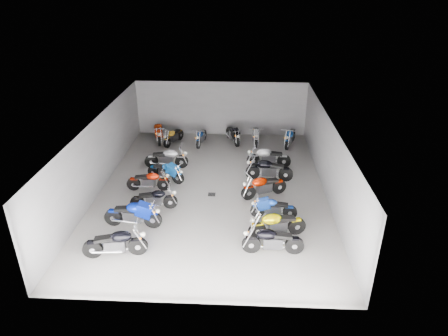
{
  "coord_description": "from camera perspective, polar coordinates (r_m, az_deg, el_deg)",
  "views": [
    {
      "loc": [
        1.29,
        -15.77,
        8.68
      ],
      "look_at": [
        0.51,
        0.14,
        1.0
      ],
      "focal_mm": 32.0,
      "sensor_mm": 36.0,
      "label": 1
    }
  ],
  "objects": [
    {
      "name": "ground",
      "position": [
        18.05,
        -1.64,
        -3.02
      ],
      "size": [
        14.0,
        14.0,
        0.0
      ],
      "primitive_type": "plane",
      "color": "gray",
      "rests_on": "ground"
    },
    {
      "name": "wall_back",
      "position": [
        23.88,
        -0.42,
        8.49
      ],
      "size": [
        10.0,
        0.1,
        3.2
      ],
      "primitive_type": "cube",
      "color": "slate",
      "rests_on": "ground"
    },
    {
      "name": "wall_left",
      "position": [
        18.4,
        -17.44,
        1.86
      ],
      "size": [
        0.1,
        14.0,
        3.2
      ],
      "primitive_type": "cube",
      "color": "slate",
      "rests_on": "ground"
    },
    {
      "name": "wall_right",
      "position": [
        17.68,
        14.67,
        1.24
      ],
      "size": [
        0.1,
        14.0,
        3.2
      ],
      "primitive_type": "cube",
      "color": "slate",
      "rests_on": "ground"
    },
    {
      "name": "ceiling",
      "position": [
        16.74,
        -1.78,
        6.68
      ],
      "size": [
        10.0,
        14.0,
        0.04
      ],
      "primitive_type": "cube",
      "color": "black",
      "rests_on": "wall_back"
    },
    {
      "name": "drain_grate",
      "position": [
        17.61,
        -1.77,
        -3.79
      ],
      "size": [
        0.32,
        0.32,
        0.01
      ],
      "primitive_type": "cube",
      "color": "black",
      "rests_on": "ground"
    },
    {
      "name": "motorcycle_left_a",
      "position": [
        14.22,
        -15.22,
        -10.31
      ],
      "size": [
        2.18,
        0.55,
        0.96
      ],
      "rotation": [
        0.0,
        0.0,
        -1.41
      ],
      "color": "black",
      "rests_on": "ground"
    },
    {
      "name": "motorcycle_left_b",
      "position": [
        15.6,
        -12.82,
        -6.46
      ],
      "size": [
        2.24,
        0.47,
        0.98
      ],
      "rotation": [
        0.0,
        0.0,
        -1.63
      ],
      "color": "black",
      "rests_on": "ground"
    },
    {
      "name": "motorcycle_left_c",
      "position": [
        16.59,
        -9.94,
        -4.36
      ],
      "size": [
        1.94,
        0.44,
        0.85
      ],
      "rotation": [
        0.0,
        0.0,
        -1.45
      ],
      "color": "black",
      "rests_on": "ground"
    },
    {
      "name": "motorcycle_left_d",
      "position": [
        18.05,
        -10.66,
        -1.8
      ],
      "size": [
        1.97,
        0.39,
        0.86
      ],
      "rotation": [
        0.0,
        0.0,
        -1.55
      ],
      "color": "black",
      "rests_on": "ground"
    },
    {
      "name": "motorcycle_left_e",
      "position": [
        18.74,
        -8.3,
        -0.52
      ],
      "size": [
        1.85,
        0.93,
        0.87
      ],
      "rotation": [
        0.0,
        0.0,
        -1.99
      ],
      "color": "black",
      "rests_on": "ground"
    },
    {
      "name": "motorcycle_left_f",
      "position": [
        20.02,
        -8.17,
        1.41
      ],
      "size": [
        2.18,
        0.43,
        0.96
      ],
      "rotation": [
        0.0,
        0.0,
        -1.54
      ],
      "color": "black",
      "rests_on": "ground"
    },
    {
      "name": "motorcycle_right_a",
      "position": [
        13.98,
        6.9,
        -10.24
      ],
      "size": [
        2.14,
        0.42,
        0.94
      ],
      "rotation": [
        0.0,
        0.0,
        1.59
      ],
      "color": "black",
      "rests_on": "ground"
    },
    {
      "name": "motorcycle_right_b",
      "position": [
        14.8,
        7.53,
        -7.96
      ],
      "size": [
        2.15,
        0.69,
        0.96
      ],
      "rotation": [
        0.0,
        0.0,
        1.82
      ],
      "color": "black",
      "rests_on": "ground"
    },
    {
      "name": "motorcycle_right_c",
      "position": [
        15.89,
        7.03,
        -5.69
      ],
      "size": [
        1.85,
        0.38,
        0.81
      ],
      "rotation": [
        0.0,
        0.0,
        1.53
      ],
      "color": "black",
      "rests_on": "ground"
    },
    {
      "name": "motorcycle_right_d",
      "position": [
        17.3,
        5.67,
        -2.58
      ],
      "size": [
        1.99,
        1.02,
        0.94
      ],
      "rotation": [
        0.0,
        0.0,
        2.0
      ],
      "color": "black",
      "rests_on": "ground"
    },
    {
      "name": "motorcycle_right_e",
      "position": [
        18.74,
        6.39,
        -0.21
      ],
      "size": [
        2.22,
        0.5,
        0.98
      ],
      "rotation": [
        0.0,
        0.0,
        1.46
      ],
      "color": "black",
      "rests_on": "ground"
    },
    {
      "name": "motorcycle_right_f",
      "position": [
        20.0,
        6.32,
        1.52
      ],
      "size": [
        2.2,
        0.42,
        0.97
      ],
      "rotation": [
        0.0,
        0.0,
        1.57
      ],
      "color": "black",
      "rests_on": "ground"
    },
    {
      "name": "motorcycle_back_a",
      "position": [
        23.46,
        -9.36,
        5.1
      ],
      "size": [
        0.72,
        2.25,
        1.0
      ],
      "rotation": [
        0.0,
        0.0,
        3.39
      ],
      "color": "black",
      "rests_on": "ground"
    },
    {
      "name": "motorcycle_back_b",
      "position": [
        22.94,
        -7.26,
        4.54
      ],
      "size": [
        0.87,
        1.84,
        0.86
      ],
      "rotation": [
        0.0,
        0.0,
        2.74
      ],
      "color": "black",
      "rests_on": "ground"
    },
    {
      "name": "motorcycle_back_c",
      "position": [
        22.72,
        -3.28,
        4.5
      ],
      "size": [
        0.47,
        1.93,
        0.85
      ],
      "rotation": [
        0.0,
        0.0,
        3.0
      ],
      "color": "black",
      "rests_on": "ground"
    },
    {
      "name": "motorcycle_back_d",
      "position": [
        22.96,
        1.29,
        4.82
      ],
      "size": [
        0.86,
        1.94,
        0.89
      ],
      "rotation": [
        0.0,
        0.0,
        3.51
      ],
      "color": "black",
      "rests_on": "ground"
    },
    {
      "name": "motorcycle_back_e",
      "position": [
        22.89,
        4.55,
        4.71
      ],
      "size": [
        0.41,
        2.07,
        0.91
      ],
      "rotation": [
        0.0,
        0.0,
        3.16
      ],
      "color": "black",
      "rests_on": "ground"
    },
    {
      "name": "motorcycle_back_f",
      "position": [
        22.84,
        9.44,
        4.41
      ],
      "size": [
        0.78,
        2.04,
        0.93
      ],
      "rotation": [
        0.0,
        0.0,
        2.83
      ],
      "color": "black",
      "rests_on": "ground"
    }
  ]
}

